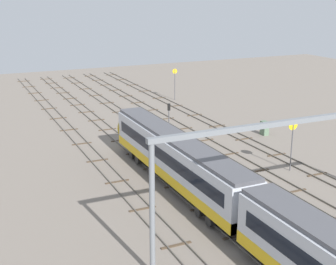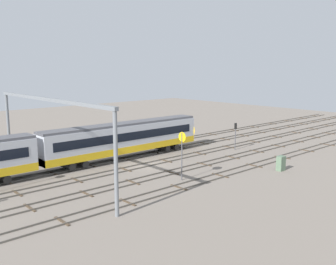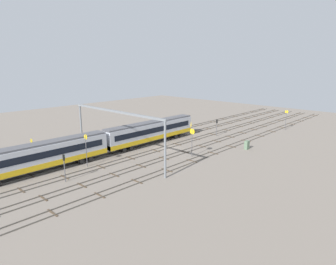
# 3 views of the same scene
# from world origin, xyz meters

# --- Properties ---
(ground_plane) EXTENTS (147.91, 147.91, 0.00)m
(ground_plane) POSITION_xyz_m (0.00, 0.00, 0.00)
(ground_plane) COLOR slate
(track_near_foreground) EXTENTS (131.91, 2.40, 0.16)m
(track_near_foreground) POSITION_xyz_m (0.00, -9.45, 0.07)
(track_near_foreground) COLOR #59544C
(track_near_foreground) RESTS_ON ground
(track_second_near) EXTENTS (131.91, 2.40, 0.16)m
(track_second_near) POSITION_xyz_m (-0.00, -4.72, 0.07)
(track_second_near) COLOR #59544C
(track_second_near) RESTS_ON ground
(track_middle) EXTENTS (131.91, 2.40, 0.16)m
(track_middle) POSITION_xyz_m (0.00, 0.00, 0.07)
(track_middle) COLOR #59544C
(track_middle) RESTS_ON ground
(track_with_train) EXTENTS (131.91, 2.40, 0.16)m
(track_with_train) POSITION_xyz_m (-0.00, 4.72, 0.07)
(track_with_train) COLOR #59544C
(track_with_train) RESTS_ON ground
(track_far_background) EXTENTS (131.91, 2.40, 0.16)m
(track_far_background) POSITION_xyz_m (0.00, 9.45, 0.07)
(track_far_background) COLOR #59544C
(track_far_background) RESTS_ON ground
(overhead_gantry) EXTENTS (0.40, 24.52, 9.28)m
(overhead_gantry) POSITION_xyz_m (-12.52, 0.43, 7.24)
(overhead_gantry) COLOR slate
(overhead_gantry) RESTS_ON ground
(speed_sign_far_trackside) EXTENTS (0.14, 1.08, 5.42)m
(speed_sign_far_trackside) POSITION_xyz_m (-1.20, -7.70, 3.64)
(speed_sign_far_trackside) COLOR #4C4C51
(speed_sign_far_trackside) RESTS_ON ground
(signal_light_trackside_departure) EXTENTS (0.31, 0.32, 4.07)m
(signal_light_trackside_departure) POSITION_xyz_m (15.74, -1.82, 2.69)
(signal_light_trackside_departure) COLOR #4C4C51
(signal_light_trackside_departure) RESTS_ON ground
(relay_cabinet) EXTENTS (1.04, 0.72, 1.79)m
(relay_cabinet) POSITION_xyz_m (10.44, -12.89, 0.89)
(relay_cabinet) COLOR #597259
(relay_cabinet) RESTS_ON ground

